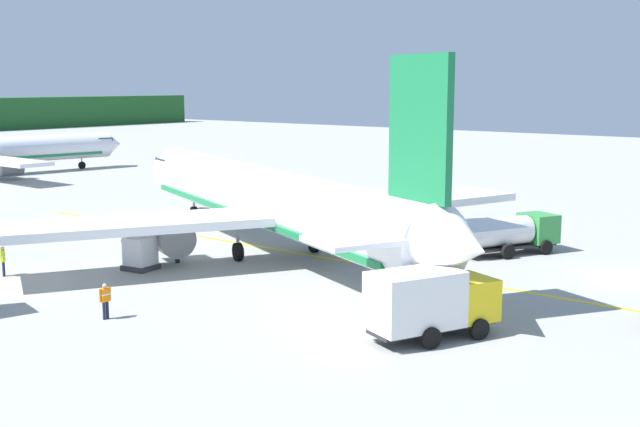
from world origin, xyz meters
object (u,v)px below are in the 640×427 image
crew_loader_left (105,298)px  cargo_container_near (140,253)px  service_truck_pushback (511,232)px  crew_loader_right (3,259)px  crew_supervisor (474,289)px  crew_marshaller (177,246)px  airliner_foreground (270,200)px  service_truck_baggage (431,301)px

crew_loader_left → cargo_container_near: bearing=42.4°
service_truck_pushback → crew_loader_right: bearing=140.2°
service_truck_pushback → crew_loader_right: (-23.18, 19.29, -0.41)m
crew_supervisor → cargo_container_near: bearing=102.9°
crew_marshaller → crew_supervisor: crew_supervisor is taller
crew_loader_left → crew_supervisor: crew_supervisor is taller
airliner_foreground → service_truck_pushback: 15.21m
crew_loader_left → crew_supervisor: size_ratio=0.94×
service_truck_baggage → crew_marshaller: 19.58m
crew_marshaller → crew_supervisor: (1.90, -18.72, 0.02)m
cargo_container_near → crew_marshaller: bearing=-8.7°
cargo_container_near → crew_loader_left: (-7.38, -6.75, 0.02)m
service_truck_baggage → crew_loader_right: bearing=102.3°
airliner_foreground → cargo_container_near: 8.84m
airliner_foreground → service_truck_baggage: 18.98m
service_truck_pushback → cargo_container_near: service_truck_pushback is taller
service_truck_baggage → crew_supervisor: 4.99m
service_truck_baggage → crew_loader_left: 14.67m
service_truck_baggage → crew_marshaller: (3.01, 19.34, -0.59)m
service_truck_pushback → crew_loader_right: service_truck_pushback is taller
cargo_container_near → crew_loader_right: cargo_container_near is taller
service_truck_pushback → crew_loader_left: bearing=162.2°
service_truck_baggage → crew_supervisor: size_ratio=3.42×
service_truck_pushback → service_truck_baggage: bearing=-164.3°
cargo_container_near → crew_marshaller: (2.47, -0.38, 0.06)m
service_truck_pushback → crew_marshaller: 20.65m
service_truck_baggage → airliner_foreground: bearing=63.1°
airliner_foreground → cargo_container_near: bearing=160.4°
crew_marshaller → service_truck_baggage: bearing=-98.9°
service_truck_pushback → cargo_container_near: (-17.35, 14.69, -0.43)m
airliner_foreground → crew_marshaller: (-5.53, 2.48, -2.37)m
crew_supervisor → crew_loader_right: bearing=113.3°
service_truck_baggage → crew_loader_right: service_truck_baggage is taller
service_truck_pushback → crew_marshaller: service_truck_pushback is taller
service_truck_baggage → service_truck_pushback: service_truck_baggage is taller
crew_loader_right → service_truck_baggage: bearing=-77.7°
airliner_foreground → crew_supervisor: size_ratio=22.47×
airliner_foreground → crew_supervisor: bearing=-102.6°
airliner_foreground → crew_loader_right: size_ratio=23.63×
service_truck_baggage → crew_loader_left: bearing=117.8°
service_truck_baggage → crew_supervisor: service_truck_baggage is taller
crew_loader_right → crew_supervisor: 25.80m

